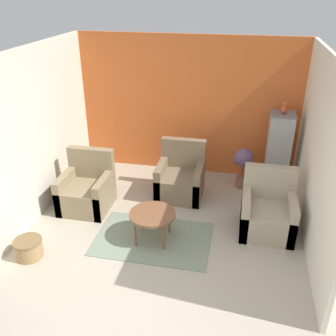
# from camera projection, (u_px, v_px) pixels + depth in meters

# --- Properties ---
(ground_plane) EXTENTS (20.00, 20.00, 0.00)m
(ground_plane) POSITION_uv_depth(u_px,v_px,m) (137.00, 304.00, 4.49)
(ground_plane) COLOR #B2A893
(ground_plane) RESTS_ON ground
(wall_back_accent) EXTENTS (4.29, 0.06, 2.65)m
(wall_back_accent) POSITION_uv_depth(u_px,v_px,m) (188.00, 107.00, 7.14)
(wall_back_accent) COLOR orange
(wall_back_accent) RESTS_ON ground_plane
(wall_left) EXTENTS (0.06, 3.67, 2.65)m
(wall_left) POSITION_uv_depth(u_px,v_px,m) (37.00, 133.00, 5.89)
(wall_left) COLOR silver
(wall_left) RESTS_ON ground_plane
(wall_right) EXTENTS (0.06, 3.67, 2.65)m
(wall_right) POSITION_uv_depth(u_px,v_px,m) (319.00, 156.00, 5.12)
(wall_right) COLOR silver
(wall_right) RESTS_ON ground_plane
(area_rug) EXTENTS (1.71, 1.14, 0.01)m
(area_rug) POSITION_uv_depth(u_px,v_px,m) (153.00, 239.00, 5.62)
(area_rug) COLOR gray
(area_rug) RESTS_ON ground_plane
(coffee_table) EXTENTS (0.68, 0.68, 0.47)m
(coffee_table) POSITION_uv_depth(u_px,v_px,m) (152.00, 216.00, 5.43)
(coffee_table) COLOR brown
(coffee_table) RESTS_ON ground_plane
(armchair_left) EXTENTS (0.79, 0.79, 0.97)m
(armchair_left) POSITION_uv_depth(u_px,v_px,m) (87.00, 191.00, 6.30)
(armchair_left) COLOR #8E7A5B
(armchair_left) RESTS_ON ground_plane
(armchair_right) EXTENTS (0.79, 0.79, 0.97)m
(armchair_right) POSITION_uv_depth(u_px,v_px,m) (267.00, 213.00, 5.70)
(armchair_right) COLOR tan
(armchair_right) RESTS_ON ground_plane
(armchair_middle) EXTENTS (0.79, 0.79, 0.97)m
(armchair_middle) POSITION_uv_depth(u_px,v_px,m) (181.00, 179.00, 6.66)
(armchair_middle) COLOR #7A664C
(armchair_middle) RESTS_ON ground_plane
(birdcage) EXTENTS (0.45, 0.45, 1.46)m
(birdcage) POSITION_uv_depth(u_px,v_px,m) (278.00, 153.00, 6.67)
(birdcage) COLOR slate
(birdcage) RESTS_ON ground_plane
(parrot) EXTENTS (0.10, 0.18, 0.22)m
(parrot) POSITION_uv_depth(u_px,v_px,m) (284.00, 108.00, 6.30)
(parrot) COLOR #D14C2D
(parrot) RESTS_ON birdcage
(potted_plant) EXTENTS (0.38, 0.34, 0.78)m
(potted_plant) POSITION_uv_depth(u_px,v_px,m) (243.00, 162.00, 6.82)
(potted_plant) COLOR brown
(potted_plant) RESTS_ON ground_plane
(wicker_basket) EXTENTS (0.39, 0.39, 0.28)m
(wicker_basket) POSITION_uv_depth(u_px,v_px,m) (29.00, 248.00, 5.20)
(wicker_basket) COLOR #A37F51
(wicker_basket) RESTS_ON ground_plane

